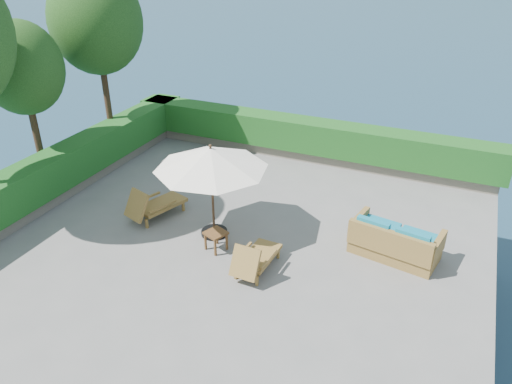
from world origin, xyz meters
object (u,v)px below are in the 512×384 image
at_px(lounge_left, 153,205).
at_px(side_table, 216,235).
at_px(wicker_loveseat, 394,243).
at_px(lounge_right, 255,258).
at_px(patio_umbrella, 211,159).

xyz_separation_m(lounge_left, side_table, (2.22, -0.67, 0.01)).
bearing_deg(wicker_loveseat, side_table, -149.90).
height_order(lounge_left, lounge_right, lounge_left).
xyz_separation_m(patio_umbrella, lounge_left, (-1.85, 0.08, -1.68)).
bearing_deg(wicker_loveseat, lounge_right, -135.73).
relative_size(side_table, wicker_loveseat, 0.28).
bearing_deg(lounge_right, patio_umbrella, 149.77).
xyz_separation_m(patio_umbrella, side_table, (0.37, -0.58, -1.68)).
xyz_separation_m(lounge_left, wicker_loveseat, (6.17, 0.75, -0.01)).
distance_m(patio_umbrella, lounge_right, 2.54).
xyz_separation_m(lounge_right, side_table, (-1.20, 0.43, 0.04)).
bearing_deg(lounge_right, wicker_loveseat, 36.46).
distance_m(lounge_left, side_table, 2.31).
height_order(patio_umbrella, lounge_right, patio_umbrella).
relative_size(lounge_left, lounge_right, 1.15).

